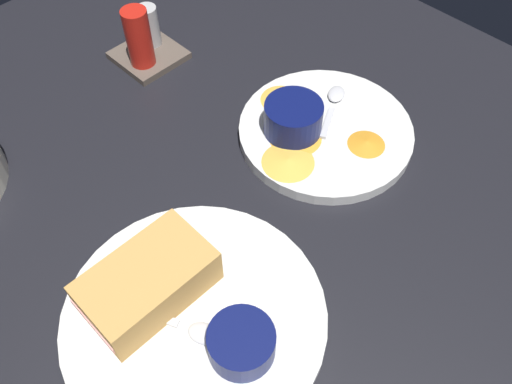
# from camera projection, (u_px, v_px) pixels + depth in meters

# --- Properties ---
(ground_plane) EXTENTS (1.10, 1.10, 0.03)m
(ground_plane) POSITION_uv_depth(u_px,v_px,m) (199.00, 229.00, 0.64)
(ground_plane) COLOR black
(plate_sandwich_main) EXTENTS (0.27, 0.27, 0.02)m
(plate_sandwich_main) POSITION_uv_depth(u_px,v_px,m) (195.00, 318.00, 0.54)
(plate_sandwich_main) COLOR silver
(plate_sandwich_main) RESTS_ON ground_plane
(sandwich_half_near) EXTENTS (0.13, 0.08, 0.05)m
(sandwich_half_near) POSITION_uv_depth(u_px,v_px,m) (148.00, 282.00, 0.53)
(sandwich_half_near) COLOR tan
(sandwich_half_near) RESTS_ON plate_sandwich_main
(ramekin_dark_sauce) EXTENTS (0.06, 0.06, 0.03)m
(ramekin_dark_sauce) POSITION_uv_depth(u_px,v_px,m) (241.00, 343.00, 0.50)
(ramekin_dark_sauce) COLOR #0C144C
(ramekin_dark_sauce) RESTS_ON plate_sandwich_main
(spoon_by_dark_ramekin) EXTENTS (0.05, 0.10, 0.01)m
(spoon_by_dark_ramekin) POSITION_uv_depth(u_px,v_px,m) (191.00, 329.00, 0.52)
(spoon_by_dark_ramekin) COLOR silver
(spoon_by_dark_ramekin) RESTS_ON plate_sandwich_main
(plate_chips_companion) EXTENTS (0.22, 0.22, 0.02)m
(plate_chips_companion) POSITION_uv_depth(u_px,v_px,m) (325.00, 132.00, 0.70)
(plate_chips_companion) COLOR silver
(plate_chips_companion) RESTS_ON ground_plane
(ramekin_light_gravy) EXTENTS (0.07, 0.07, 0.04)m
(ramekin_light_gravy) POSITION_uv_depth(u_px,v_px,m) (293.00, 117.00, 0.67)
(ramekin_light_gravy) COLOR #0C144C
(ramekin_light_gravy) RESTS_ON plate_chips_companion
(spoon_by_gravy_ramekin) EXTENTS (0.09, 0.06, 0.01)m
(spoon_by_gravy_ramekin) POSITION_uv_depth(u_px,v_px,m) (334.00, 101.00, 0.72)
(spoon_by_gravy_ramekin) COLOR silver
(spoon_by_gravy_ramekin) RESTS_ON plate_chips_companion
(plantain_chip_scatter) EXTENTS (0.17, 0.20, 0.01)m
(plantain_chip_scatter) POSITION_uv_depth(u_px,v_px,m) (301.00, 135.00, 0.68)
(plantain_chip_scatter) COLOR gold
(plantain_chip_scatter) RESTS_ON plate_chips_companion
(condiment_caddy) EXTENTS (0.09, 0.09, 0.10)m
(condiment_caddy) POSITION_uv_depth(u_px,v_px,m) (144.00, 41.00, 0.77)
(condiment_caddy) COLOR brown
(condiment_caddy) RESTS_ON ground_plane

